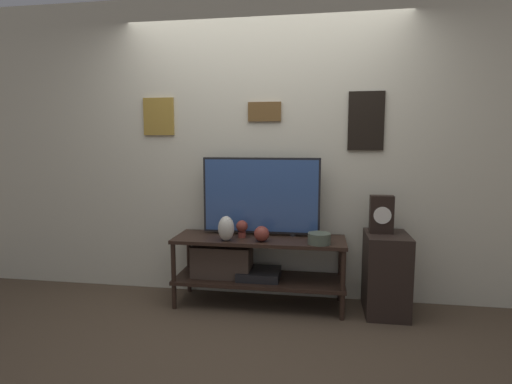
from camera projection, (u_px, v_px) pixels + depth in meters
name	position (u px, v px, depth m)	size (l,w,h in m)	color
ground_plane	(254.00, 318.00, 3.24)	(12.00, 12.00, 0.00)	#4C3D2D
wall_back	(264.00, 149.00, 3.61)	(6.40, 0.08, 2.70)	beige
media_console	(244.00, 262.00, 3.48)	(1.46, 0.46, 0.60)	black
television	(261.00, 196.00, 3.49)	(1.03, 0.05, 0.68)	black
vase_round_glass	(262.00, 234.00, 3.29)	(0.13, 0.13, 0.13)	brown
vase_wide_bowl	(319.00, 238.00, 3.21)	(0.18, 0.18, 0.09)	#4C5647
vase_urn_stoneware	(226.00, 228.00, 3.31)	(0.13, 0.14, 0.21)	beige
decorative_bust	(242.00, 228.00, 3.43)	(0.10, 0.10, 0.15)	brown
side_table	(386.00, 274.00, 3.30)	(0.34, 0.46, 0.67)	black
mantel_clock	(381.00, 214.00, 3.28)	(0.19, 0.11, 0.31)	black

